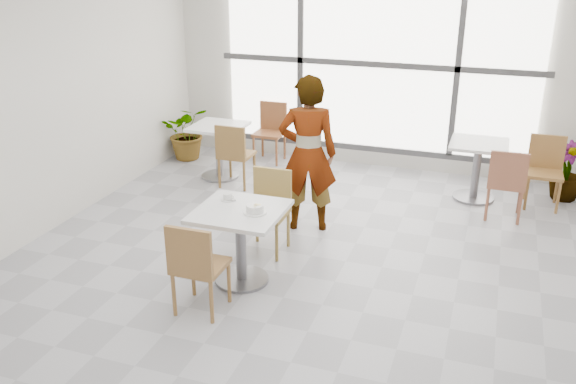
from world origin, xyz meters
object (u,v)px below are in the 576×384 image
(bg_chair_right_near, at_px, (507,180))
(bg_chair_right_far, at_px, (545,166))
(chair_near, at_px, (196,263))
(oatmeal_bowl, at_px, (255,209))
(bg_table_left, at_px, (219,144))
(bg_table_right, at_px, (477,163))
(person, at_px, (308,154))
(bg_chair_left_far, at_px, (271,128))
(chair_far, at_px, (269,205))
(plant_left, at_px, (188,132))
(plant_right, at_px, (567,171))
(bg_chair_left_near, at_px, (234,151))
(main_table, at_px, (240,232))
(coffee_cup, at_px, (228,197))

(bg_chair_right_near, bearing_deg, bg_chair_right_far, -123.69)
(chair_near, xyz_separation_m, oatmeal_bowl, (0.30, 0.62, 0.29))
(bg_table_left, bearing_deg, bg_table_right, 5.70)
(person, height_order, bg_chair_right_near, person)
(bg_chair_left_far, bearing_deg, chair_far, -69.79)
(chair_near, relative_size, chair_far, 1.00)
(plant_left, bearing_deg, chair_far, -47.36)
(chair_far, height_order, bg_chair_right_near, same)
(bg_chair_left_far, bearing_deg, oatmeal_bowl, -71.58)
(person, distance_m, bg_table_left, 2.08)
(bg_table_left, xyz_separation_m, bg_table_right, (3.42, 0.34, 0.00))
(person, distance_m, plant_right, 3.46)
(bg_chair_left_near, xyz_separation_m, plant_left, (-1.14, 0.88, -0.09))
(main_table, xyz_separation_m, bg_chair_right_near, (2.35, 2.34, -0.02))
(bg_table_left, bearing_deg, bg_chair_left_near, -38.90)
(chair_far, xyz_separation_m, person, (0.22, 0.63, 0.38))
(coffee_cup, relative_size, bg_chair_right_near, 0.18)
(plant_right, bearing_deg, coffee_cup, -136.53)
(bg_table_left, height_order, plant_left, plant_left)
(main_table, distance_m, plant_left, 3.86)
(bg_chair_right_near, xyz_separation_m, plant_right, (0.73, 0.94, -0.12))
(person, bearing_deg, bg_table_left, -52.66)
(chair_far, bearing_deg, oatmeal_bowl, -78.27)
(bg_chair_right_near, bearing_deg, bg_table_right, -57.67)
(person, distance_m, bg_chair_left_far, 2.50)
(chair_near, xyz_separation_m, plant_left, (-2.08, 3.81, -0.09))
(oatmeal_bowl, bearing_deg, chair_far, 101.73)
(chair_far, bearing_deg, person, 70.40)
(bg_table_right, bearing_deg, bg_chair_left_near, -168.38)
(bg_table_left, relative_size, bg_chair_right_far, 0.86)
(main_table, distance_m, bg_chair_left_far, 3.66)
(bg_chair_left_far, relative_size, plant_left, 1.05)
(chair_near, height_order, bg_chair_left_far, same)
(bg_table_right, height_order, plant_left, plant_left)
(main_table, relative_size, bg_table_right, 1.07)
(main_table, distance_m, bg_chair_left_near, 2.52)
(bg_chair_right_near, xyz_separation_m, bg_chair_right_far, (0.44, 0.66, 0.00))
(oatmeal_bowl, bearing_deg, bg_chair_left_far, 108.42)
(bg_chair_left_far, bearing_deg, bg_table_left, -113.61)
(bg_table_left, bearing_deg, chair_near, -68.04)
(oatmeal_bowl, height_order, coffee_cup, oatmeal_bowl)
(main_table, distance_m, bg_chair_right_far, 4.09)
(chair_far, bearing_deg, bg_chair_left_near, 125.16)
(plant_right, bearing_deg, chair_near, -129.26)
(bg_table_right, distance_m, bg_chair_left_far, 3.06)
(oatmeal_bowl, xyz_separation_m, bg_table_left, (-1.59, 2.59, -0.31))
(bg_table_left, relative_size, bg_chair_left_near, 0.86)
(person, xyz_separation_m, bg_chair_left_far, (-1.24, 2.14, -0.38))
(oatmeal_bowl, relative_size, bg_chair_left_far, 0.24)
(main_table, bearing_deg, coffee_cup, 138.87)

